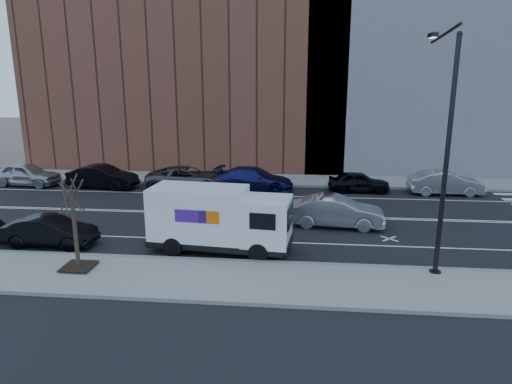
% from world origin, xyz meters
% --- Properties ---
extents(ground, '(120.00, 120.00, 0.00)m').
position_xyz_m(ground, '(0.00, 0.00, 0.00)').
color(ground, black).
rests_on(ground, ground).
extents(sidewalk_near, '(44.00, 3.60, 0.15)m').
position_xyz_m(sidewalk_near, '(0.00, -8.80, 0.07)').
color(sidewalk_near, gray).
rests_on(sidewalk_near, ground).
extents(sidewalk_far, '(44.00, 3.60, 0.15)m').
position_xyz_m(sidewalk_far, '(0.00, 8.80, 0.07)').
color(sidewalk_far, gray).
rests_on(sidewalk_far, ground).
extents(curb_near, '(44.00, 0.25, 0.17)m').
position_xyz_m(curb_near, '(0.00, -7.00, 0.08)').
color(curb_near, gray).
rests_on(curb_near, ground).
extents(curb_far, '(44.00, 0.25, 0.17)m').
position_xyz_m(curb_far, '(0.00, 7.00, 0.08)').
color(curb_far, gray).
rests_on(curb_far, ground).
extents(road_markings, '(40.00, 8.60, 0.01)m').
position_xyz_m(road_markings, '(0.00, 0.00, 0.00)').
color(road_markings, white).
rests_on(road_markings, ground).
extents(bldg_brick, '(26.00, 10.00, 22.00)m').
position_xyz_m(bldg_brick, '(-8.00, 15.60, 11.00)').
color(bldg_brick, brown).
rests_on(bldg_brick, ground).
extents(bldg_concrete, '(20.00, 10.00, 26.00)m').
position_xyz_m(bldg_concrete, '(12.00, 15.60, 13.00)').
color(bldg_concrete, slate).
rests_on(bldg_concrete, ground).
extents(streetlight, '(0.44, 4.02, 9.34)m').
position_xyz_m(streetlight, '(7.00, -6.91, 5.08)').
color(streetlight, black).
rests_on(streetlight, ground).
extents(street_tree, '(1.20, 1.20, 3.75)m').
position_xyz_m(street_tree, '(-7.00, -8.40, 1.45)').
color(street_tree, black).
rests_on(street_tree, ground).
extents(fedex_van, '(6.43, 2.72, 2.86)m').
position_xyz_m(fedex_van, '(-1.84, -5.60, 1.50)').
color(fedex_van, black).
rests_on(fedex_van, ground).
extents(far_parked_a, '(4.95, 2.35, 1.64)m').
position_xyz_m(far_parked_a, '(-17.77, 5.56, 0.82)').
color(far_parked_a, '#A7A8AC').
rests_on(far_parked_a, ground).
extents(far_parked_b, '(5.00, 2.23, 1.59)m').
position_xyz_m(far_parked_b, '(-12.03, 5.34, 0.80)').
color(far_parked_b, black).
rests_on(far_parked_b, ground).
extents(far_parked_c, '(5.69, 2.91, 1.54)m').
position_xyz_m(far_parked_c, '(-6.15, 5.75, 0.77)').
color(far_parked_c, '#48494F').
rests_on(far_parked_c, ground).
extents(far_parked_d, '(5.60, 2.89, 1.55)m').
position_xyz_m(far_parked_d, '(-1.47, 5.85, 0.78)').
color(far_parked_d, navy).
rests_on(far_parked_d, ground).
extents(far_parked_e, '(4.10, 1.69, 1.39)m').
position_xyz_m(far_parked_e, '(5.60, 5.99, 0.69)').
color(far_parked_e, black).
rests_on(far_parked_e, ground).
extents(far_parked_f, '(4.77, 1.76, 1.56)m').
position_xyz_m(far_parked_f, '(11.20, 5.86, 0.78)').
color(far_parked_f, '#A3A3A8').
rests_on(far_parked_f, ground).
extents(driving_sedan, '(4.97, 2.11, 1.59)m').
position_xyz_m(driving_sedan, '(3.58, -1.62, 0.80)').
color(driving_sedan, '#A4A4A8').
rests_on(driving_sedan, ground).
extents(near_parked_rear_a, '(4.18, 1.50, 1.37)m').
position_xyz_m(near_parked_rear_a, '(-9.64, -5.73, 0.69)').
color(near_parked_rear_a, black).
rests_on(near_parked_rear_a, ground).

